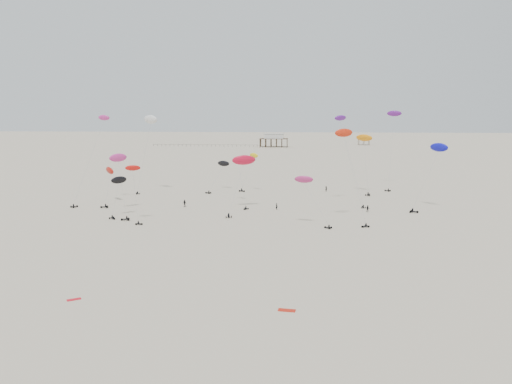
# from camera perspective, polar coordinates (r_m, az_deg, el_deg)

# --- Properties ---
(ground_plane) EXTENTS (900.00, 900.00, 0.00)m
(ground_plane) POSITION_cam_1_polar(r_m,az_deg,el_deg) (224.61, 2.53, 2.66)
(ground_plane) COLOR beige
(pavilion_main) EXTENTS (21.00, 13.00, 9.80)m
(pavilion_main) POSITION_cam_1_polar(r_m,az_deg,el_deg) (374.13, 2.04, 5.82)
(pavilion_main) COLOR brown
(pavilion_main) RESTS_ON ground
(pavilion_small) EXTENTS (9.00, 7.00, 8.00)m
(pavilion_small) POSITION_cam_1_polar(r_m,az_deg,el_deg) (406.70, 12.22, 5.77)
(pavilion_small) COLOR brown
(pavilion_small) RESTS_ON ground
(pier_fence) EXTENTS (80.20, 0.20, 1.50)m
(pier_fence) POSITION_cam_1_polar(r_m,az_deg,el_deg) (380.66, -5.84, 5.31)
(pier_fence) COLOR black
(pier_fence) RESTS_ON ground
(rig_0) EXTENTS (8.69, 10.28, 24.73)m
(rig_0) POSITION_cam_1_polar(r_m,az_deg,el_deg) (137.40, 10.20, 6.10)
(rig_0) COLOR black
(rig_0) RESTS_ON ground
(rig_1) EXTENTS (6.75, 11.90, 12.32)m
(rig_1) POSITION_cam_1_polar(r_m,az_deg,el_deg) (161.53, -4.08, 2.62)
(rig_1) COLOR black
(rig_1) RESTS_ON ground
(rig_2) EXTENTS (5.90, 14.30, 15.96)m
(rig_2) POSITION_cam_1_polar(r_m,az_deg,el_deg) (136.36, -1.81, 2.10)
(rig_2) COLOR black
(rig_2) RESTS_ON ground
(rig_3) EXTENTS (3.74, 6.99, 9.77)m
(rig_3) POSITION_cam_1_polar(r_m,az_deg,el_deg) (123.64, -15.56, 0.37)
(rig_3) COLOR black
(rig_3) RESTS_ON ground
(rig_4) EXTENTS (8.03, 12.90, 25.11)m
(rig_4) POSITION_cam_1_polar(r_m,az_deg,el_deg) (143.31, -18.04, 4.88)
(rig_4) COLOR black
(rig_4) RESTS_ON ground
(rig_5) EXTENTS (6.69, 3.91, 12.39)m
(rig_5) POSITION_cam_1_polar(r_m,az_deg,el_deg) (158.04, -0.74, 2.76)
(rig_5) COLOR black
(rig_5) RESTS_ON ground
(rig_6) EXTENTS (7.32, 9.45, 24.29)m
(rig_6) POSITION_cam_1_polar(r_m,az_deg,el_deg) (160.32, -12.06, 7.53)
(rig_6) COLOR black
(rig_6) RESTS_ON ground
(rig_7) EXTENTS (5.58, 13.22, 12.21)m
(rig_7) POSITION_cam_1_polar(r_m,az_deg,el_deg) (143.81, -16.48, 1.63)
(rig_7) COLOR black
(rig_7) RESTS_ON ground
(rig_8) EXTENTS (8.61, 5.38, 11.70)m
(rig_8) POSITION_cam_1_polar(r_m,az_deg,el_deg) (109.88, 5.98, 0.49)
(rig_8) COLOR black
(rig_8) RESTS_ON ground
(rig_9) EXTENTS (4.92, 5.37, 13.24)m
(rig_9) POSITION_cam_1_polar(r_m,az_deg,el_deg) (115.76, -13.72, 1.00)
(rig_9) COLOR black
(rig_9) RESTS_ON ground
(rig_10) EXTENTS (8.03, 9.43, 21.55)m
(rig_10) POSITION_cam_1_polar(r_m,az_deg,el_deg) (114.35, 10.45, 4.72)
(rig_10) COLOR black
(rig_10) RESTS_ON ground
(rig_11) EXTENTS (9.10, 15.25, 17.81)m
(rig_11) POSITION_cam_1_polar(r_m,az_deg,el_deg) (128.57, -15.34, 2.54)
(rig_11) COLOR black
(rig_11) RESTS_ON ground
(rig_12) EXTENTS (10.51, 9.27, 17.76)m
(rig_12) POSITION_cam_1_polar(r_m,az_deg,el_deg) (134.96, 19.67, 3.47)
(rig_12) COLOR black
(rig_12) RESTS_ON ground
(rig_13) EXTENTS (6.69, 15.22, 16.19)m
(rig_13) POSITION_cam_1_polar(r_m,az_deg,el_deg) (127.66, -1.60, 2.95)
(rig_13) COLOR black
(rig_13) RESTS_ON ground
(rig_14) EXTENTS (5.74, 8.99, 18.55)m
(rig_14) POSITION_cam_1_polar(r_m,az_deg,el_deg) (157.08, 12.34, 5.00)
(rig_14) COLOR black
(rig_14) RESTS_ON ground
(rig_15) EXTENTS (7.45, 17.41, 27.65)m
(rig_15) POSITION_cam_1_polar(r_m,az_deg,el_deg) (175.52, 15.41, 7.32)
(rig_15) COLOR black
(rig_15) RESTS_ON ground
(spectator_0) EXTENTS (0.81, 0.85, 1.93)m
(spectator_0) POSITION_cam_1_polar(r_m,az_deg,el_deg) (129.17, 2.37, -2.02)
(spectator_0) COLOR black
(spectator_0) RESTS_ON ground
(spectator_1) EXTENTS (1.04, 0.68, 2.01)m
(spectator_1) POSITION_cam_1_polar(r_m,az_deg,el_deg) (128.89, 12.65, -2.26)
(spectator_1) COLOR black
(spectator_1) RESTS_ON ground
(spectator_2) EXTENTS (1.48, 1.13, 2.22)m
(spectator_2) POSITION_cam_1_polar(r_m,az_deg,el_deg) (134.23, -8.16, -1.69)
(spectator_2) COLOR black
(spectator_2) RESTS_ON ground
(spectator_3) EXTENTS (0.92, 0.92, 2.12)m
(spectator_3) POSITION_cam_1_polar(r_m,az_deg,el_deg) (160.64, 8.02, 0.06)
(spectator_3) COLOR black
(spectator_3) RESTS_ON ground
(grounded_kite_a) EXTENTS (2.29, 1.15, 0.08)m
(grounded_kite_a) POSITION_cam_1_polar(r_m,az_deg,el_deg) (64.67, 3.54, -13.37)
(grounded_kite_a) COLOR red
(grounded_kite_a) RESTS_ON ground
(grounded_kite_b) EXTENTS (1.89, 1.57, 0.07)m
(grounded_kite_b) POSITION_cam_1_polar(r_m,az_deg,el_deg) (72.22, -20.08, -11.48)
(grounded_kite_b) COLOR red
(grounded_kite_b) RESTS_ON ground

